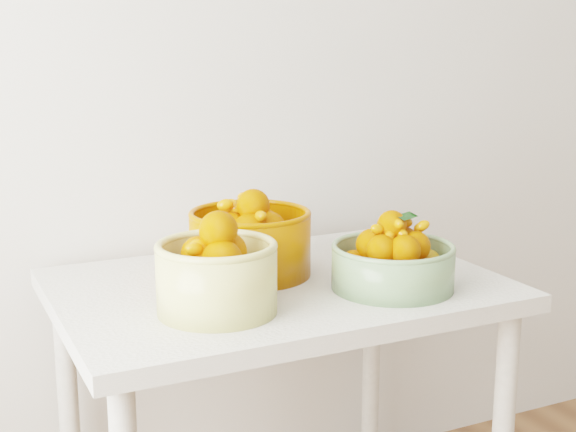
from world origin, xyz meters
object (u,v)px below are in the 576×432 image
at_px(table, 277,321).
at_px(bowl_green, 393,262).
at_px(bowl_orange, 250,241).
at_px(bowl_cream, 217,274).

xyz_separation_m(table, bowl_green, (0.21, -0.16, 0.16)).
relative_size(table, bowl_orange, 3.06).
bearing_deg(bowl_orange, bowl_cream, -127.15).
bearing_deg(bowl_cream, bowl_green, -2.74).
height_order(bowl_cream, bowl_orange, bowl_cream).
relative_size(table, bowl_cream, 3.24).
bearing_deg(bowl_green, bowl_orange, 136.02).
relative_size(table, bowl_green, 3.01).
xyz_separation_m(bowl_cream, bowl_orange, (0.16, 0.22, 0.00)).
bearing_deg(table, bowl_orange, 113.41).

